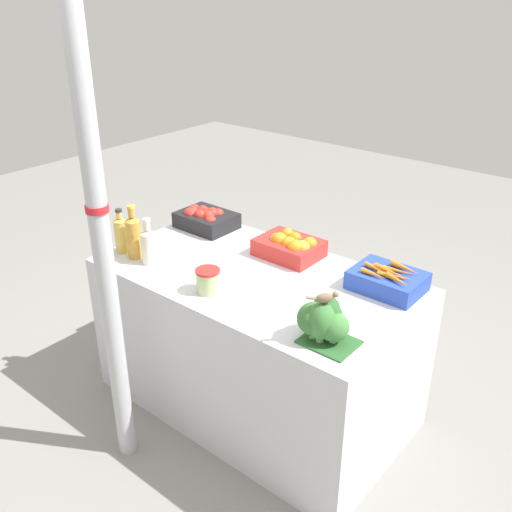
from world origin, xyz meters
TOP-DOWN VIEW (x-y plane):
  - ground_plane at (0.00, 0.00)m, footprint 10.00×10.00m
  - market_table at (0.00, 0.00)m, footprint 1.60×0.88m
  - support_pole at (-0.27, -0.69)m, footprint 0.10×0.10m
  - apple_crate at (-0.61, 0.27)m, footprint 0.33×0.25m
  - orange_crate at (0.01, 0.27)m, footprint 0.33×0.25m
  - carrot_crate at (0.58, 0.27)m, footprint 0.33×0.25m
  - broccoli_pile at (0.57, -0.27)m, footprint 0.25×0.19m
  - juice_bottle_golden at (-0.72, -0.25)m, footprint 0.07×0.07m
  - juice_bottle_amber at (-0.62, -0.25)m, footprint 0.08×0.08m
  - juice_bottle_cloudy at (-0.50, -0.25)m, footprint 0.08×0.08m
  - pickle_jar at (-0.06, -0.28)m, footprint 0.12×0.12m
  - sparrow_bird at (0.59, -0.29)m, footprint 0.10×0.11m

SIDE VIEW (x-z plane):
  - ground_plane at x=0.00m, z-range 0.00..0.00m
  - market_table at x=0.00m, z-range 0.00..0.81m
  - carrot_crate at x=0.58m, z-range 0.79..0.92m
  - pickle_jar at x=-0.06m, z-range 0.81..0.92m
  - apple_crate at x=-0.61m, z-range 0.80..0.93m
  - orange_crate at x=0.01m, z-range 0.80..0.93m
  - broccoli_pile at x=0.57m, z-range 0.81..0.99m
  - juice_bottle_cloudy at x=-0.50m, z-range 0.78..1.03m
  - juice_bottle_golden at x=-0.72m, z-range 0.79..1.03m
  - juice_bottle_amber at x=-0.62m, z-range 0.78..1.07m
  - sparrow_bird at x=0.59m, z-range 0.99..1.04m
  - support_pole at x=-0.27m, z-range 0.00..2.35m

